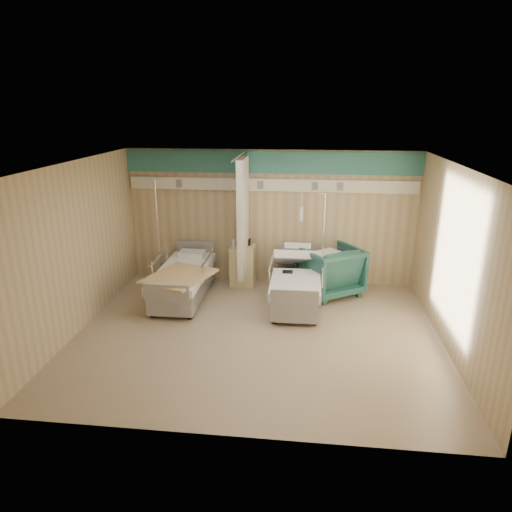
{
  "coord_description": "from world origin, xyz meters",
  "views": [
    {
      "loc": [
        0.75,
        -6.79,
        3.64
      ],
      "look_at": [
        -0.09,
        0.6,
        1.18
      ],
      "focal_mm": 32.0,
      "sensor_mm": 36.0,
      "label": 1
    }
  ],
  "objects_px": {
    "iv_stand_right": "(322,271)",
    "iv_stand_left": "(160,262)",
    "visitor_armchair": "(329,270)",
    "bedside_cabinet": "(243,265)",
    "bed_right": "(296,289)",
    "bed_left": "(183,284)"
  },
  "relations": [
    {
      "from": "bed_left",
      "to": "bedside_cabinet",
      "type": "xyz_separation_m",
      "value": [
        1.05,
        0.9,
        0.11
      ]
    },
    {
      "from": "bed_right",
      "to": "visitor_armchair",
      "type": "relative_size",
      "value": 1.97
    },
    {
      "from": "iv_stand_left",
      "to": "bedside_cabinet",
      "type": "bearing_deg",
      "value": 2.52
    },
    {
      "from": "bedside_cabinet",
      "to": "iv_stand_left",
      "type": "xyz_separation_m",
      "value": [
        -1.77,
        -0.08,
        0.03
      ]
    },
    {
      "from": "bed_left",
      "to": "iv_stand_left",
      "type": "height_order",
      "value": "iv_stand_left"
    },
    {
      "from": "bed_right",
      "to": "iv_stand_right",
      "type": "height_order",
      "value": "iv_stand_right"
    },
    {
      "from": "bedside_cabinet",
      "to": "iv_stand_right",
      "type": "distance_m",
      "value": 1.65
    },
    {
      "from": "visitor_armchair",
      "to": "iv_stand_left",
      "type": "distance_m",
      "value": 3.58
    },
    {
      "from": "iv_stand_left",
      "to": "visitor_armchair",
      "type": "bearing_deg",
      "value": -3.56
    },
    {
      "from": "iv_stand_right",
      "to": "bedside_cabinet",
      "type": "bearing_deg",
      "value": 175.62
    },
    {
      "from": "bed_left",
      "to": "iv_stand_left",
      "type": "xyz_separation_m",
      "value": [
        -0.72,
        0.82,
        0.14
      ]
    },
    {
      "from": "visitor_armchair",
      "to": "iv_stand_right",
      "type": "distance_m",
      "value": 0.24
    },
    {
      "from": "bed_right",
      "to": "visitor_armchair",
      "type": "height_order",
      "value": "visitor_armchair"
    },
    {
      "from": "bed_left",
      "to": "iv_stand_left",
      "type": "relative_size",
      "value": 0.97
    },
    {
      "from": "bedside_cabinet",
      "to": "visitor_armchair",
      "type": "distance_m",
      "value": 1.83
    },
    {
      "from": "bed_right",
      "to": "bed_left",
      "type": "height_order",
      "value": "same"
    },
    {
      "from": "iv_stand_right",
      "to": "visitor_armchair",
      "type": "bearing_deg",
      "value": -49.15
    },
    {
      "from": "bed_left",
      "to": "visitor_armchair",
      "type": "relative_size",
      "value": 1.97
    },
    {
      "from": "iv_stand_right",
      "to": "bed_right",
      "type": "bearing_deg",
      "value": -122.88
    },
    {
      "from": "bed_right",
      "to": "visitor_armchair",
      "type": "distance_m",
      "value": 0.9
    },
    {
      "from": "bed_left",
      "to": "visitor_armchair",
      "type": "xyz_separation_m",
      "value": [
        2.85,
        0.6,
        0.18
      ]
    },
    {
      "from": "iv_stand_right",
      "to": "iv_stand_left",
      "type": "height_order",
      "value": "iv_stand_left"
    }
  ]
}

